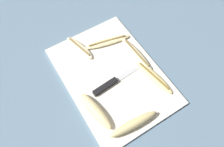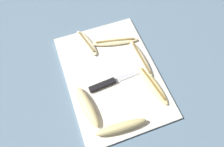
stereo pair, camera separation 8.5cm
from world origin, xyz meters
name	(u,v)px [view 1 (the left image)]	position (x,y,z in m)	size (l,w,h in m)	color
ground_plane	(112,76)	(0.00, 0.00, 0.00)	(4.00, 4.00, 0.00)	slate
cutting_board	(112,75)	(0.00, 0.00, 0.01)	(0.50, 0.35, 0.01)	silver
knife	(111,83)	(0.03, -0.02, 0.02)	(0.04, 0.26, 0.02)	black
banana_spotted_left	(134,124)	(0.21, -0.04, 0.03)	(0.04, 0.18, 0.04)	#DBC684
banana_soft_right	(107,42)	(-0.14, 0.06, 0.02)	(0.08, 0.20, 0.02)	beige
banana_bright_far	(79,48)	(-0.18, -0.05, 0.02)	(0.16, 0.08, 0.02)	beige
banana_golden_short	(153,77)	(0.10, 0.13, 0.02)	(0.19, 0.07, 0.02)	#EDD689
banana_mellow_near	(96,111)	(0.10, -0.13, 0.03)	(0.17, 0.06, 0.03)	beige
banana_cream_curved	(136,54)	(-0.02, 0.13, 0.02)	(0.19, 0.05, 0.02)	beige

